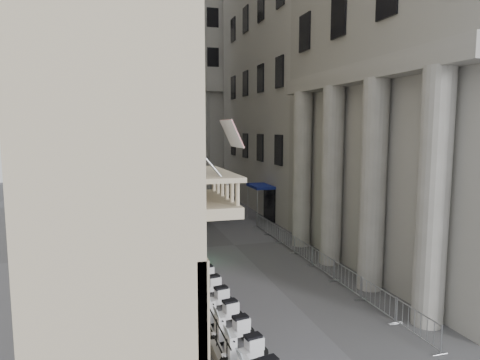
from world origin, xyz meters
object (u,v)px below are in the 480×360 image
Objects in this scene: info_kiosk at (193,247)px; pedestrian_a at (228,209)px; security_tent at (185,193)px; street_lamp at (170,163)px; pedestrian_b at (231,200)px.

info_kiosk is 11.51m from pedestrian_a.
street_lamp is (-1.77, -5.12, 2.92)m from security_tent.
pedestrian_b is at bearing -96.45° from pedestrian_a.
info_kiosk reaches higher than pedestrian_b.
pedestrian_a is at bearing -4.06° from security_tent.
pedestrian_b is at bearing 40.29° from security_tent.
pedestrian_a is 4.75m from pedestrian_b.
street_lamp reaches higher than info_kiosk.
security_tent is at bearing 67.11° from info_kiosk.
pedestrian_b is at bearing 51.00° from info_kiosk.
street_lamp reaches higher than security_tent.
info_kiosk is 1.00× the size of pedestrian_b.
pedestrian_a is at bearing 99.44° from pedestrian_b.
street_lamp is 7.14m from info_kiosk.
info_kiosk is at bearing -96.66° from security_tent.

